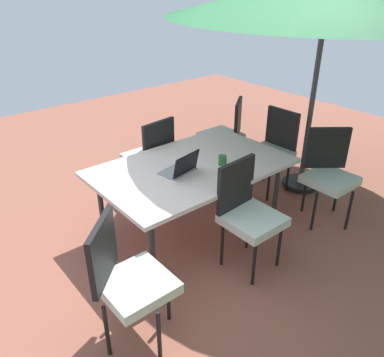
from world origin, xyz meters
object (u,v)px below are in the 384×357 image
object	(u,v)px
chair_north	(248,211)
cup	(222,160)
chair_west	(272,147)
chair_northwest	(329,172)
chair_south	(151,154)
dining_table	(192,169)
laptop	(181,168)
chair_northeast	(127,277)
chair_southwest	(226,132)

from	to	relation	value
chair_north	cup	size ratio (longest dim) A/B	10.16
chair_west	chair_northwest	world-z (taller)	same
chair_south	chair_north	world-z (taller)	same
chair_northwest	dining_table	bearing A→B (deg)	-172.60
chair_south	cup	xyz separation A→B (m)	(-0.18, 0.98, 0.23)
chair_west	cup	bearing A→B (deg)	-78.57
chair_west	chair_north	bearing A→B (deg)	-59.30
laptop	cup	xyz separation A→B (m)	(-0.42, 0.12, 0.00)
chair_south	chair_northwest	world-z (taller)	same
chair_south	chair_northeast	world-z (taller)	same
dining_table	chair_south	bearing A→B (deg)	-93.74
chair_north	cup	world-z (taller)	chair_north
chair_south	chair_northwest	bearing A→B (deg)	119.63
chair_northeast	cup	world-z (taller)	chair_northeast
chair_south	chair_west	world-z (taller)	same
chair_southwest	chair_northwest	size ratio (longest dim) A/B	1.00
cup	dining_table	bearing A→B (deg)	-38.29
chair_west	chair_northwest	xyz separation A→B (m)	(0.05, 0.79, 0.00)
chair_northeast	laptop	bearing A→B (deg)	-8.80
chair_west	cup	distance (m)	1.09
chair_south	cup	distance (m)	1.02
laptop	chair_northwest	bearing A→B (deg)	143.39
chair_south	chair_northeast	bearing A→B (deg)	43.34
cup	laptop	bearing A→B (deg)	-16.02
chair_west	chair_northwest	distance (m)	0.79
chair_west	cup	size ratio (longest dim) A/B	10.16
dining_table	chair_southwest	bearing A→B (deg)	-147.69
chair_southwest	chair_northeast	distance (m)	2.85
chair_southwest	chair_northeast	xyz separation A→B (m)	(2.41, 1.53, 0.00)
dining_table	chair_southwest	xyz separation A→B (m)	(-1.20, -0.76, -0.13)
dining_table	chair_northwest	size ratio (longest dim) A/B	1.91
chair_north	chair_northeast	bearing A→B (deg)	178.36
chair_south	chair_northwest	size ratio (longest dim) A/B	1.00
laptop	chair_south	bearing A→B (deg)	-116.61
chair_northeast	chair_north	world-z (taller)	same
cup	chair_south	bearing A→B (deg)	-79.68
dining_table	chair_south	size ratio (longest dim) A/B	1.91
chair_north	chair_northwest	distance (m)	1.21
chair_north	chair_northwest	size ratio (longest dim) A/B	1.00
chair_northeast	chair_northwest	size ratio (longest dim) A/B	1.00
chair_southwest	chair_northwest	distance (m)	1.50
dining_table	chair_west	world-z (taller)	chair_west
chair_north	cup	distance (m)	0.62
cup	chair_southwest	bearing A→B (deg)	-135.82
chair_northwest	chair_north	bearing A→B (deg)	-142.30
chair_northeast	dining_table	bearing A→B (deg)	-11.05
chair_northeast	cup	distance (m)	1.58
chair_southwest	chair_north	size ratio (longest dim) A/B	1.00
dining_table	chair_west	xyz separation A→B (m)	(-1.28, -0.05, -0.13)
chair_north	chair_southwest	bearing A→B (deg)	47.74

